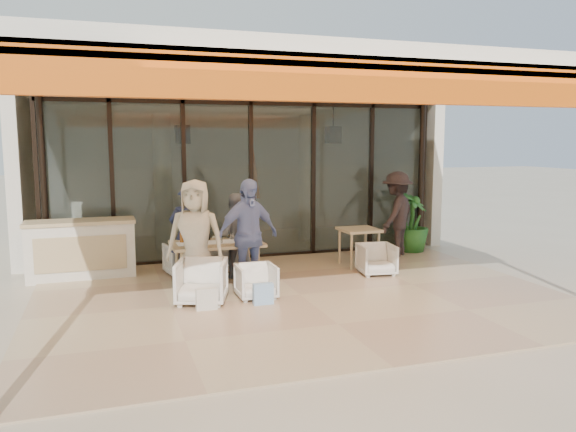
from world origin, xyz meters
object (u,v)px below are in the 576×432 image
diner_navy (187,235)px  side_table (359,234)px  dining_table (216,246)px  side_chair (377,258)px  diner_cream (195,238)px  chair_near_left (202,280)px  diner_grey (235,236)px  diner_periwinkle (248,235)px  host_counter (81,249)px  standing_woman (397,214)px  chair_near_right (256,280)px  chair_far_left (184,257)px  chair_far_right (229,253)px  potted_palm (412,222)px

diner_navy → side_table: diner_navy is taller
dining_table → side_chair: bearing=-3.2°
diner_cream → side_chair: bearing=26.7°
chair_near_left → diner_grey: (0.84, 1.40, 0.39)m
diner_cream → diner_periwinkle: diner_cream is taller
host_counter → chair_near_left: bearing=-51.9°
host_counter → diner_cream: bearing=-44.6°
host_counter → diner_grey: diner_grey is taller
dining_table → diner_periwinkle: 0.66m
dining_table → standing_woman: 4.23m
diner_grey → chair_near_right: bearing=105.2°
host_counter → dining_table: 2.51m
chair_far_left → host_counter: bearing=-20.7°
host_counter → chair_near_right: (2.58, -2.22, -0.23)m
diner_grey → chair_near_left: bearing=74.2°
diner_grey → chair_far_right: bearing=-74.8°
dining_table → host_counter: bearing=149.6°
diner_navy → side_chair: diner_navy is taller
host_counter → chair_far_right: (2.58, -0.32, -0.18)m
side_table → chair_near_right: bearing=-147.9°
host_counter → diner_periwinkle: (2.58, -1.72, 0.38)m
chair_near_left → diner_cream: bearing=108.3°
dining_table → diner_periwinkle: bearing=-47.0°
diner_grey → side_table: size_ratio=2.03×
dining_table → diner_periwinkle: size_ratio=0.82×
dining_table → diner_navy: (-0.41, 0.44, 0.14)m
side_chair → standing_woman: standing_woman is taller
diner_grey → diner_cream: bearing=62.1°
host_counter → dining_table: bearing=-30.4°
side_chair → standing_woman: (1.15, 1.36, 0.58)m
chair_near_right → host_counter: bearing=139.4°
diner_grey → side_table: (2.47, 0.15, -0.12)m
host_counter → diner_periwinkle: diner_periwinkle is taller
chair_far_right → diner_cream: 1.73m
chair_near_left → standing_woman: size_ratio=0.41×
chair_near_right → side_table: size_ratio=0.80×
dining_table → diner_grey: diner_grey is taller
chair_near_left → diner_periwinkle: diner_periwinkle is taller
diner_grey → potted_palm: (4.17, 1.06, -0.10)m
chair_near_left → diner_navy: bearing=108.3°
host_counter → diner_grey: bearing=-17.7°
host_counter → chair_far_left: (1.74, -0.32, -0.21)m
potted_palm → diner_cream: bearing=-158.6°
host_counter → dining_table: (2.16, -1.27, 0.16)m
chair_far_right → side_table: size_ratio=0.94×
potted_palm → chair_near_right: bearing=-149.5°
side_chair → side_table: bearing=97.7°
side_chair → potted_palm: 2.41m
chair_near_right → side_table: bearing=32.2°
chair_near_left → potted_palm: potted_palm is taller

